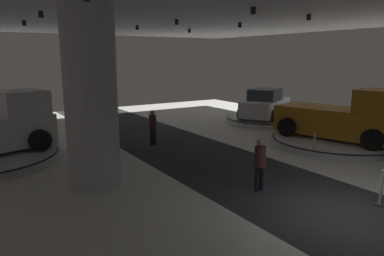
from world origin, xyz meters
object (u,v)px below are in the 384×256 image
(pickup_truck_mid_right, at_px, (345,118))
(display_platform_far_right, at_px, (265,120))
(column_left, at_px, (91,97))
(display_platform_mid_right, at_px, (336,141))
(display_car_far_right, at_px, (265,105))
(visitor_walking_far, at_px, (260,161))
(visitor_walking_near, at_px, (153,125))

(pickup_truck_mid_right, xyz_separation_m, display_platform_far_right, (1.04, 6.07, -1.05))
(column_left, distance_m, display_platform_mid_right, 11.18)
(pickup_truck_mid_right, bearing_deg, display_car_far_right, 80.50)
(display_car_far_right, bearing_deg, visitor_walking_far, -134.60)
(display_platform_mid_right, relative_size, pickup_truck_mid_right, 1.01)
(pickup_truck_mid_right, bearing_deg, column_left, 174.63)
(display_platform_mid_right, xyz_separation_m, visitor_walking_far, (-6.90, -2.35, 0.73))
(column_left, bearing_deg, display_platform_far_right, 22.86)
(column_left, xyz_separation_m, visitor_walking_far, (3.96, -3.07, -1.84))
(display_car_far_right, xyz_separation_m, visitor_walking_near, (-8.13, -1.35, -0.21))
(display_platform_mid_right, height_order, visitor_walking_far, visitor_walking_far)
(column_left, bearing_deg, display_car_far_right, 22.85)
(column_left, height_order, display_car_far_right, column_left)
(column_left, height_order, visitor_walking_near, column_left)
(display_car_far_right, distance_m, visitor_walking_near, 8.25)
(pickup_truck_mid_right, distance_m, visitor_walking_far, 7.27)
(column_left, xyz_separation_m, visitor_walking_near, (3.81, 3.68, -1.84))
(display_car_far_right, bearing_deg, visitor_walking_near, -170.59)
(visitor_walking_far, bearing_deg, column_left, 142.24)
(display_platform_far_right, xyz_separation_m, visitor_walking_far, (-8.01, -8.11, 0.71))
(column_left, distance_m, display_car_far_right, 13.06)
(column_left, distance_m, pickup_truck_mid_right, 11.08)
(display_platform_mid_right, xyz_separation_m, display_car_far_right, (1.09, 5.75, 0.94))
(display_platform_far_right, bearing_deg, visitor_walking_near, -170.52)
(display_platform_mid_right, relative_size, display_car_far_right, 1.25)
(display_car_far_right, height_order, visitor_walking_near, display_car_far_right)
(column_left, relative_size, display_platform_far_right, 1.21)
(visitor_walking_near, distance_m, visitor_walking_far, 6.75)
(visitor_walking_near, bearing_deg, visitor_walking_far, -88.75)
(pickup_truck_mid_right, height_order, display_car_far_right, pickup_truck_mid_right)
(visitor_walking_near, relative_size, visitor_walking_far, 1.00)
(pickup_truck_mid_right, distance_m, visitor_walking_near, 8.54)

